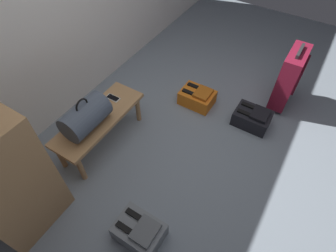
# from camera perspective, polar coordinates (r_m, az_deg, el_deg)

# --- Properties ---
(ground_plane) EXTENTS (6.60, 6.60, 0.00)m
(ground_plane) POSITION_cam_1_polar(r_m,az_deg,el_deg) (2.84, 6.78, -4.30)
(ground_plane) COLOR slate
(bench) EXTENTS (1.00, 0.36, 0.37)m
(bench) POSITION_cam_1_polar(r_m,az_deg,el_deg) (2.71, -14.28, 1.00)
(bench) COLOR #A87A4C
(bench) RESTS_ON ground
(duffel_bag_slate) EXTENTS (0.44, 0.26, 0.34)m
(duffel_bag_slate) POSITION_cam_1_polar(r_m,az_deg,el_deg) (2.53, -16.97, 1.93)
(duffel_bag_slate) COLOR #475160
(duffel_bag_slate) RESTS_ON bench
(cell_phone) EXTENTS (0.07, 0.14, 0.01)m
(cell_phone) POSITION_cam_1_polar(r_m,az_deg,el_deg) (2.83, -11.52, 5.83)
(cell_phone) COLOR silver
(cell_phone) RESTS_ON bench
(suitcase_upright_burgundy) EXTENTS (0.45, 0.20, 0.73)m
(suitcase_upright_burgundy) POSITION_cam_1_polar(r_m,az_deg,el_deg) (3.28, 24.15, 9.29)
(suitcase_upright_burgundy) COLOR maroon
(suitcase_upright_burgundy) RESTS_ON ground
(backpack_grey) EXTENTS (0.28, 0.38, 0.21)m
(backpack_grey) POSITION_cam_1_polar(r_m,az_deg,el_deg) (2.33, -6.00, -21.14)
(backpack_grey) COLOR slate
(backpack_grey) RESTS_ON ground
(backpack_dark) EXTENTS (0.28, 0.38, 0.21)m
(backpack_dark) POSITION_cam_1_polar(r_m,az_deg,el_deg) (3.09, 17.33, 1.67)
(backpack_dark) COLOR black
(backpack_dark) RESTS_ON ground
(backpack_orange) EXTENTS (0.28, 0.38, 0.21)m
(backpack_orange) POSITION_cam_1_polar(r_m,az_deg,el_deg) (3.20, 6.19, 6.04)
(backpack_orange) COLOR orange
(backpack_orange) RESTS_ON ground
(side_cabinet) EXTENTS (0.56, 0.44, 1.10)m
(side_cabinet) POSITION_cam_1_polar(r_m,az_deg,el_deg) (2.30, -31.17, -9.99)
(side_cabinet) COLOR #A87A4C
(side_cabinet) RESTS_ON ground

